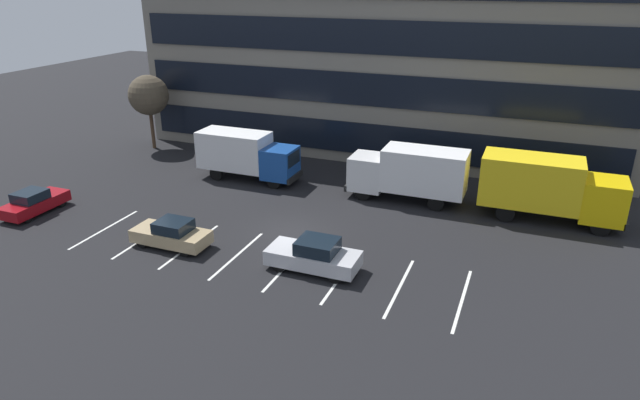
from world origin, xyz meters
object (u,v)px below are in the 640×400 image
at_px(box_truck_white, 410,172).
at_px(sedan_silver, 314,255).
at_px(box_truck_blue, 246,154).
at_px(box_truck_yellow_all, 549,186).
at_px(bare_tree, 149,95).
at_px(sedan_tan, 172,234).
at_px(sedan_maroon, 34,202).

xyz_separation_m(box_truck_white, sedan_silver, (-2.13, -10.33, -1.15)).
relative_size(box_truck_blue, box_truck_yellow_all, 0.89).
height_order(box_truck_blue, box_truck_yellow_all, box_truck_yellow_all).
distance_m(box_truck_yellow_all, bare_tree, 30.18).
bearing_deg(sedan_silver, bare_tree, 144.96).
height_order(box_truck_yellow_all, sedan_tan, box_truck_yellow_all).
xyz_separation_m(box_truck_white, sedan_tan, (-9.93, -10.77, -1.21)).
bearing_deg(sedan_silver, box_truck_blue, 132.18).
height_order(box_truck_yellow_all, sedan_silver, box_truck_yellow_all).
xyz_separation_m(sedan_tan, bare_tree, (-11.96, 14.30, 3.61)).
bearing_deg(bare_tree, box_truck_yellow_all, -6.79).
relative_size(box_truck_white, box_truck_yellow_all, 0.93).
distance_m(box_truck_yellow_all, sedan_silver, 14.50).
bearing_deg(sedan_tan, box_truck_blue, 97.17).
xyz_separation_m(box_truck_white, sedan_maroon, (-20.11, -10.14, -1.23)).
distance_m(sedan_maroon, sedan_tan, 10.20).
height_order(box_truck_blue, sedan_tan, box_truck_blue).
bearing_deg(box_truck_white, bare_tree, 170.85).
distance_m(box_truck_blue, sedan_silver, 13.64).
distance_m(box_truck_blue, box_truck_yellow_all, 19.25).
relative_size(box_truck_white, sedan_maroon, 1.83).
distance_m(box_truck_white, sedan_maroon, 22.55).
xyz_separation_m(box_truck_yellow_all, bare_tree, (-29.89, 3.56, 2.24)).
height_order(box_truck_white, bare_tree, bare_tree).
xyz_separation_m(box_truck_white, box_truck_yellow_all, (7.99, -0.03, 0.15)).
distance_m(box_truck_blue, sedan_maroon, 13.31).
distance_m(sedan_silver, bare_tree, 24.40).
bearing_deg(box_truck_white, box_truck_yellow_all, -0.24).
height_order(sedan_tan, bare_tree, bare_tree).
distance_m(box_truck_white, box_truck_yellow_all, 7.99).
bearing_deg(sedan_maroon, sedan_silver, -0.63).
bearing_deg(box_truck_white, sedan_maroon, -153.25).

